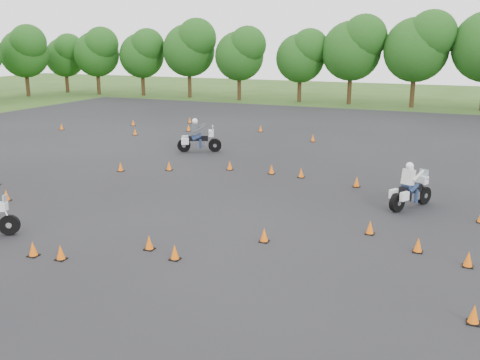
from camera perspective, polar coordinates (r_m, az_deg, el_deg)
The scene contains 6 objects.
ground at distance 17.38m, azimuth -5.19°, elevation -6.93°, with size 140.00×140.00×0.00m, color #2D5119.
asphalt_pad at distance 22.55m, azimuth 1.98°, elevation -1.75°, with size 62.00×62.00×0.00m, color black.
treeline at distance 48.96m, azimuth 21.47°, elevation 11.66°, with size 86.69×32.61×11.10m.
traffic_cones at distance 21.98m, azimuth 2.62°, elevation -1.58°, with size 36.41×32.28×0.45m.
rider_grey at distance 31.45m, azimuth -4.37°, elevation 4.81°, with size 2.59×0.79×2.00m, color #474B4F, non-canonical shape.
rider_white at distance 21.81m, azimuth 17.87°, elevation -0.51°, with size 2.40×0.74×1.85m, color silver, non-canonical shape.
Camera 1 is at (7.71, -14.20, 6.40)m, focal length 40.00 mm.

